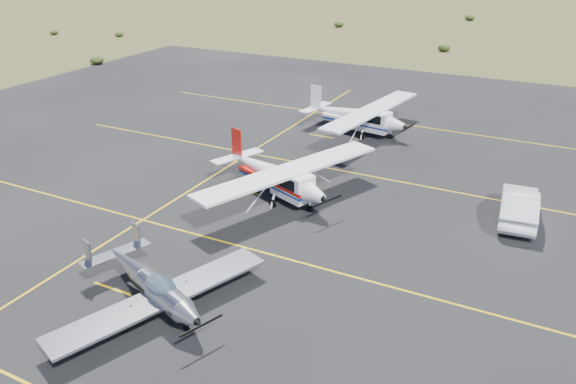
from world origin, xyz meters
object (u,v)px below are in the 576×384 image
Objects in this scene: aircraft_low_wing at (153,285)px; sedan at (519,205)px; aircraft_plain at (357,115)px; aircraft_cessna at (276,174)px.

aircraft_low_wing is 1.79× the size of sedan.
aircraft_plain is at bearing -42.66° from sedan.
aircraft_low_wing is at bearing 44.77° from sedan.
aircraft_low_wing is at bearing -64.97° from aircraft_cessna.
aircraft_plain is 2.36× the size of sedan.
aircraft_low_wing is 0.76× the size of aircraft_plain.
aircraft_plain is 15.82m from sedan.
aircraft_low_wing is 11.51m from aircraft_cessna.
aircraft_low_wing reaches higher than sedan.
aircraft_low_wing is 24.15m from aircraft_plain.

